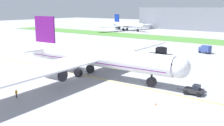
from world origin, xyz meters
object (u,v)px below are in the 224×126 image
airliner_foreground (92,57)px  pushback_tug (194,90)px  traffic_cone_port_wing (156,104)px  service_truck_fuel_bowser (205,49)px  ground_crew_wingwalker_port (16,93)px  ground_crew_marshaller_front (52,71)px  parked_airliner_far_left (127,25)px  service_truck_baggage_loader (161,50)px

airliner_foreground → pushback_tug: size_ratio=14.87×
pushback_tug → traffic_cone_port_wing: (-3.47, -10.39, -0.70)m
pushback_tug → service_truck_fuel_bowser: bearing=106.1°
ground_crew_wingwalker_port → service_truck_fuel_bowser: 77.90m
ground_crew_marshaller_front → parked_airliner_far_left: bearing=116.1°
parked_airliner_far_left → airliner_foreground: bearing=-59.4°
pushback_tug → ground_crew_marshaller_front: (-37.00, -7.35, 0.05)m
service_truck_baggage_loader → traffic_cone_port_wing: bearing=-63.8°
traffic_cone_port_wing → service_truck_baggage_loader: 56.10m
airliner_foreground → ground_crew_marshaller_front: airliner_foreground is taller
traffic_cone_port_wing → pushback_tug: bearing=71.6°
ground_crew_marshaller_front → ground_crew_wingwalker_port: bearing=-61.2°
ground_crew_marshaller_front → traffic_cone_port_wing: ground_crew_marshaller_front is taller
airliner_foreground → service_truck_fuel_bowser: bearing=77.5°
ground_crew_wingwalker_port → service_truck_fuel_bowser: (12.49, 76.89, 0.62)m
service_truck_baggage_loader → parked_airliner_far_left: bearing=131.5°
ground_crew_wingwalker_port → traffic_cone_port_wing: 27.93m
traffic_cone_port_wing → parked_airliner_far_left: bearing=126.3°
pushback_tug → parked_airliner_far_left: 156.70m
ground_crew_wingwalker_port → service_truck_fuel_bowser: bearing=80.8°
service_truck_fuel_bowser → pushback_tug: bearing=-73.9°
service_truck_fuel_bowser → parked_airliner_far_left: bearing=141.2°
ground_crew_wingwalker_port → service_truck_baggage_loader: bearing=90.4°
airliner_foreground → traffic_cone_port_wing: size_ratio=144.79×
airliner_foreground → service_truck_fuel_bowser: 55.85m
airliner_foreground → ground_crew_wingwalker_port: (-0.45, -22.47, -4.21)m
traffic_cone_port_wing → service_truck_baggage_loader: bearing=116.2°
ground_crew_wingwalker_port → parked_airliner_far_left: parked_airliner_far_left is taller
airliner_foreground → ground_crew_marshaller_front: 12.01m
traffic_cone_port_wing → ground_crew_wingwalker_port: bearing=-150.4°
ground_crew_wingwalker_port → ground_crew_marshaller_front: 19.23m
ground_crew_marshaller_front → airliner_foreground: bearing=30.0°
ground_crew_wingwalker_port → service_truck_fuel_bowser: size_ratio=0.35×
service_truck_baggage_loader → service_truck_fuel_bowser: (12.97, 12.75, 0.13)m
airliner_foreground → ground_crew_marshaller_front: (-9.72, -5.62, -4.25)m
ground_crew_marshaller_front → parked_airliner_far_left: size_ratio=0.03×
airliner_foreground → pushback_tug: (27.27, 1.73, -4.30)m
service_truck_baggage_loader → ground_crew_marshaller_front: bearing=-100.5°
ground_crew_marshaller_front → service_truck_fuel_bowser: (21.76, 60.04, 0.66)m
ground_crew_marshaller_front → service_truck_fuel_bowser: bearing=70.1°
service_truck_baggage_loader → service_truck_fuel_bowser: service_truck_fuel_bowser is taller
traffic_cone_port_wing → service_truck_fuel_bowser: 64.19m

